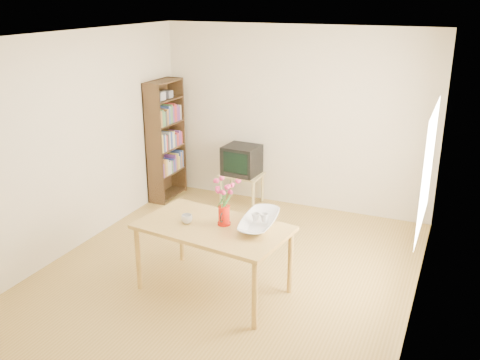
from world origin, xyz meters
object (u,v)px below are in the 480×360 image
at_px(mug, 187,219).
at_px(television, 242,159).
at_px(bowl, 259,204).
at_px(table, 213,232).
at_px(pitcher, 224,216).

distance_m(mug, television, 2.52).
relative_size(bowl, television, 0.97).
relative_size(mug, television, 0.23).
bearing_deg(television, mug, -76.15).
xyz_separation_m(mug, bowl, (0.70, 0.25, 0.19)).
bearing_deg(table, television, 114.06).
bearing_deg(mug, pitcher, -157.91).
height_order(pitcher, television, pitcher).
bearing_deg(pitcher, mug, -169.52).
bearing_deg(mug, television, -75.82).
xyz_separation_m(pitcher, bowl, (0.33, 0.13, 0.14)).
height_order(bowl, television, bowl).
relative_size(pitcher, bowl, 0.43).
distance_m(pitcher, bowl, 0.39).
height_order(mug, bowl, bowl).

